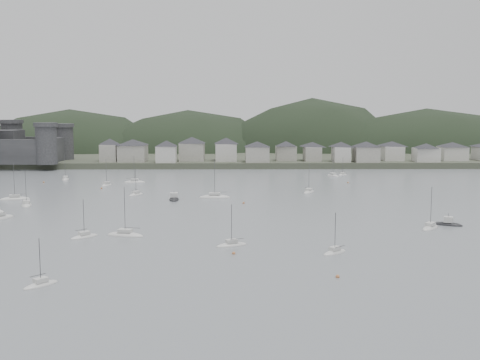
{
  "coord_description": "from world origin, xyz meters",
  "views": [
    {
      "loc": [
        -2.2,
        -105.67,
        27.51
      ],
      "look_at": [
        0.0,
        75.0,
        6.0
      ],
      "focal_mm": 42.19,
      "sensor_mm": 36.0,
      "label": 1
    }
  ],
  "objects": [
    {
      "name": "moored_fleet",
      "position": [
        -17.59,
        59.94,
        0.18
      ],
      "size": [
        206.61,
        166.55,
        13.82
      ],
      "color": "silver",
      "rests_on": "ground"
    },
    {
      "name": "mooring_buoys",
      "position": [
        -8.67,
        56.14,
        0.15
      ],
      "size": [
        189.24,
        131.89,
        0.7
      ],
      "color": "#B56B3C",
      "rests_on": "ground"
    },
    {
      "name": "waterfront_town",
      "position": [
        50.59,
        183.34,
        8.66
      ],
      "size": [
        451.48,
        28.46,
        12.92
      ],
      "color": "gray",
      "rests_on": "far_shore_land"
    },
    {
      "name": "far_shore_land",
      "position": [
        0.0,
        295.0,
        1.5
      ],
      "size": [
        900.0,
        250.0,
        3.0
      ],
      "primitive_type": "cube",
      "color": "#383D2D",
      "rests_on": "ground"
    },
    {
      "name": "motor_launch_far",
      "position": [
        -21.06,
        72.04,
        0.29
      ],
      "size": [
        3.66,
        8.59,
        3.99
      ],
      "rotation": [
        0.0,
        0.0,
        3.22
      ],
      "color": "black",
      "rests_on": "ground"
    },
    {
      "name": "forested_ridge",
      "position": [
        4.83,
        269.4,
        -11.28
      ],
      "size": [
        851.55,
        103.94,
        102.57
      ],
      "color": "black",
      "rests_on": "ground"
    },
    {
      "name": "motor_launch_near",
      "position": [
        50.87,
        30.32,
        0.3
      ],
      "size": [
        7.2,
        5.23,
        3.65
      ],
      "rotation": [
        0.0,
        0.0,
        1.11
      ],
      "color": "black",
      "rests_on": "ground"
    },
    {
      "name": "castle",
      "position": [
        -120.0,
        179.8,
        10.96
      ],
      "size": [
        66.0,
        43.0,
        20.0
      ],
      "color": "#2D2D2F",
      "rests_on": "far_shore_land"
    },
    {
      "name": "sailboat_lead",
      "position": [
        -64.03,
        61.35,
        0.17
      ],
      "size": [
        5.53,
        9.41,
        12.24
      ],
      "rotation": [
        0.0,
        0.0,
        0.32
      ],
      "color": "silver",
      "rests_on": "ground"
    },
    {
      "name": "ground",
      "position": [
        0.0,
        0.0,
        0.0
      ],
      "size": [
        900.0,
        900.0,
        0.0
      ],
      "primitive_type": "plane",
      "color": "slate",
      "rests_on": "ground"
    }
  ]
}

